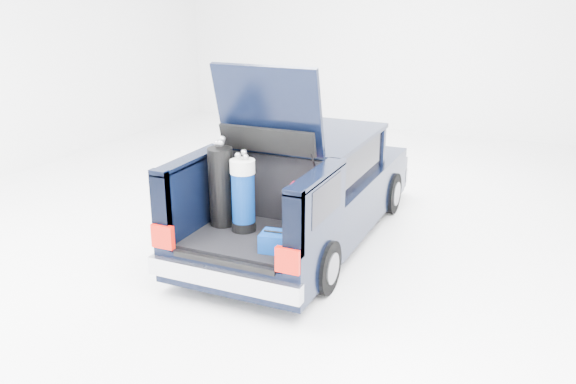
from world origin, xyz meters
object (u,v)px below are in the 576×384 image
at_px(blue_golf_bag, 243,195).
at_px(blue_duffel, 281,242).
at_px(car, 306,189).
at_px(red_suitcase, 305,209).
at_px(black_golf_bag, 221,186).

bearing_deg(blue_golf_bag, blue_duffel, -40.17).
bearing_deg(blue_duffel, car, 96.73).
height_order(red_suitcase, black_golf_bag, black_golf_bag).
relative_size(car, red_suitcase, 7.85).
relative_size(blue_golf_bag, blue_duffel, 2.09).
distance_m(red_suitcase, blue_duffel, 0.63).
bearing_deg(black_golf_bag, car, 52.07).
distance_m(car, blue_golf_bag, 1.53).
xyz_separation_m(black_golf_bag, blue_duffel, (0.94, -0.41, -0.37)).
xyz_separation_m(car, red_suitcase, (0.50, -1.24, 0.21)).
relative_size(red_suitcase, blue_golf_bag, 0.62).
bearing_deg(blue_duffel, red_suitcase, 79.32).
height_order(blue_golf_bag, blue_duffel, blue_golf_bag).
bearing_deg(red_suitcase, blue_golf_bag, -168.21).
distance_m(car, blue_duffel, 1.90).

